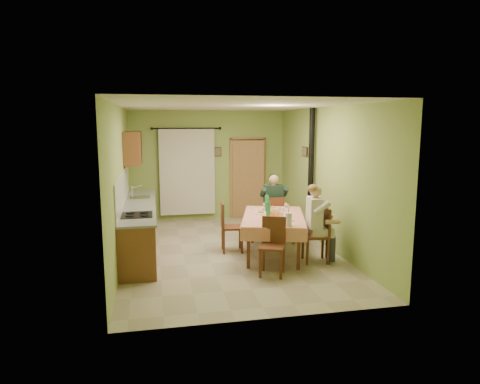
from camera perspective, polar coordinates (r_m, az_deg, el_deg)
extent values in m
cube|color=tan|center=(8.48, -1.53, -7.85)|extent=(4.00, 6.00, 0.01)
cube|color=#95B05A|center=(11.13, -4.28, 3.57)|extent=(4.00, 0.04, 2.80)
cube|color=#95B05A|center=(5.29, 4.11, -2.67)|extent=(4.00, 0.04, 2.80)
cube|color=#95B05A|center=(8.08, -15.68, 1.13)|extent=(0.04, 6.00, 2.80)
cube|color=#95B05A|center=(8.75, 11.44, 1.88)|extent=(0.04, 6.00, 2.80)
cube|color=white|center=(8.11, -1.62, 11.41)|extent=(4.00, 6.00, 0.04)
cube|color=brown|center=(8.64, -13.24, -4.76)|extent=(0.60, 3.60, 0.88)
cube|color=gray|center=(8.54, -13.35, -1.76)|extent=(0.64, 3.64, 0.04)
cube|color=white|center=(8.50, -15.35, 0.36)|extent=(0.02, 3.60, 0.66)
cube|color=silver|center=(9.32, -13.22, -0.75)|extent=(0.42, 0.42, 0.03)
cube|color=black|center=(7.55, -13.57, -2.99)|extent=(0.52, 0.56, 0.02)
cube|color=black|center=(7.66, -11.21, -6.40)|extent=(0.01, 0.55, 0.55)
cube|color=brown|center=(9.71, -14.08, 5.76)|extent=(0.35, 1.40, 0.70)
cylinder|color=black|center=(10.90, -7.15, 8.41)|extent=(1.70, 0.04, 0.04)
cube|color=silver|center=(10.99, -7.05, 2.67)|extent=(1.40, 0.06, 2.20)
cube|color=black|center=(11.34, 1.03, 1.81)|extent=(0.84, 0.03, 2.06)
cube|color=#A87546|center=(11.23, -1.20, 1.75)|extent=(0.06, 0.06, 2.12)
cube|color=#A87546|center=(11.43, 3.25, 1.86)|extent=(0.06, 0.06, 2.12)
cube|color=#A87546|center=(11.23, 1.06, 7.17)|extent=(0.96, 0.06, 0.06)
cube|color=#A87546|center=(11.23, 1.10, 1.69)|extent=(0.81, 0.22, 2.04)
cube|color=#E48F7A|center=(8.08, 4.48, -3.31)|extent=(1.58, 2.11, 0.04)
cube|color=#E48F7A|center=(7.20, 4.51, -5.78)|extent=(1.08, 0.32, 0.22)
cube|color=#E48F7A|center=(9.02, 4.45, -2.71)|extent=(1.08, 0.32, 0.22)
cube|color=#E48F7A|center=(8.12, 0.53, -4.02)|extent=(0.52, 1.81, 0.22)
cube|color=#E48F7A|center=(8.13, 8.42, -4.10)|extent=(0.52, 1.81, 0.22)
cylinder|color=white|center=(8.72, 4.35, -2.19)|extent=(0.25, 0.25, 0.02)
ellipsoid|color=#CC7233|center=(8.71, 4.35, -2.05)|extent=(0.12, 0.12, 0.05)
cylinder|color=white|center=(7.45, 4.69, -4.16)|extent=(0.25, 0.25, 0.02)
ellipsoid|color=#CC7233|center=(7.45, 4.69, -4.00)|extent=(0.12, 0.12, 0.05)
cylinder|color=white|center=(7.73, 6.34, -3.70)|extent=(0.25, 0.25, 0.02)
ellipsoid|color=#CC7233|center=(7.73, 6.34, -3.54)|extent=(0.12, 0.12, 0.05)
cylinder|color=white|center=(8.26, 2.75, -2.82)|extent=(0.25, 0.25, 0.02)
ellipsoid|color=#CC7233|center=(8.25, 2.76, -2.67)|extent=(0.12, 0.12, 0.05)
cylinder|color=#F99B43|center=(8.12, 4.49, -2.82)|extent=(0.26, 0.26, 0.08)
cylinder|color=white|center=(7.54, 4.51, -4.00)|extent=(0.28, 0.28, 0.02)
cube|color=tan|center=(7.52, 4.96, -3.87)|extent=(0.06, 0.07, 0.03)
cube|color=tan|center=(7.51, 4.41, -3.88)|extent=(0.07, 0.07, 0.03)
cube|color=tan|center=(7.57, 4.75, -3.78)|extent=(0.07, 0.06, 0.03)
cylinder|color=silver|center=(7.90, 5.57, -3.09)|extent=(0.07, 0.07, 0.10)
cylinder|color=silver|center=(8.41, 5.29, -2.34)|extent=(0.07, 0.07, 0.10)
cylinder|color=white|center=(7.28, 6.50, -3.62)|extent=(0.11, 0.11, 0.22)
cylinder|color=silver|center=(7.27, 6.50, -3.39)|extent=(0.02, 0.02, 0.30)
cube|color=#572B17|center=(9.23, 4.50, -3.38)|extent=(0.41, 0.41, 0.04)
cube|color=#572B17|center=(9.02, 4.73, -2.14)|extent=(0.38, 0.07, 0.44)
cube|color=#572B17|center=(7.07, 4.32, -7.31)|extent=(0.52, 0.52, 0.04)
cube|color=#572B17|center=(7.18, 4.55, -5.03)|extent=(0.38, 0.20, 0.45)
cube|color=#572B17|center=(7.83, 10.04, -5.79)|extent=(0.48, 0.48, 0.04)
cube|color=#572B17|center=(7.82, 11.49, -3.84)|extent=(0.09, 0.43, 0.49)
cube|color=#572B17|center=(8.34, -1.07, -4.73)|extent=(0.44, 0.44, 0.04)
cube|color=#572B17|center=(8.27, -2.35, -3.05)|extent=(0.07, 0.41, 0.47)
cube|color=#192D23|center=(9.12, 4.63, -3.03)|extent=(0.39, 0.43, 0.16)
cube|color=#192D23|center=(9.18, 4.49, -0.72)|extent=(0.42, 0.25, 0.54)
sphere|color=tan|center=(9.11, 4.54, 1.68)|extent=(0.21, 0.21, 0.21)
ellipsoid|color=black|center=(9.14, 4.49, 1.97)|extent=(0.21, 0.21, 0.16)
cube|color=beige|center=(7.84, 10.76, -5.19)|extent=(0.44, 0.41, 0.16)
cube|color=beige|center=(7.73, 9.91, -2.71)|extent=(0.27, 0.42, 0.54)
sphere|color=tan|center=(7.66, 10.06, 0.15)|extent=(0.21, 0.21, 0.21)
ellipsoid|color=olive|center=(7.64, 9.78, 0.44)|extent=(0.21, 0.21, 0.16)
cylinder|color=black|center=(9.26, 9.42, 2.34)|extent=(0.12, 0.12, 2.80)
cylinder|color=black|center=(9.49, 9.23, -5.17)|extent=(0.24, 0.24, 0.30)
cube|color=black|center=(11.10, -2.99, 5.38)|extent=(0.19, 0.03, 0.23)
cube|color=brown|center=(9.81, 8.62, 5.37)|extent=(0.03, 0.31, 0.21)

